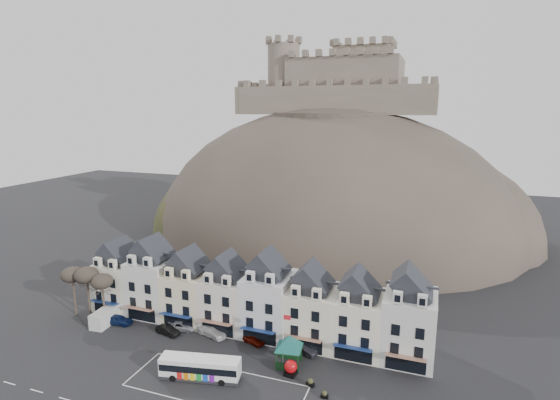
{
  "coord_description": "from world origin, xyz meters",
  "views": [
    {
      "loc": [
        25.7,
        -41.17,
        33.63
      ],
      "look_at": [
        2.25,
        24.0,
        18.99
      ],
      "focal_mm": 28.0,
      "sensor_mm": 36.0,
      "label": 1
    }
  ],
  "objects_px": {
    "red_buoy": "(291,368)",
    "car_black": "(168,330)",
    "car_maroon": "(254,340)",
    "car_navy": "(118,320)",
    "bus_shelter": "(289,342)",
    "flagpole": "(284,336)",
    "bus": "(200,367)",
    "car_white": "(212,331)",
    "car_charcoal": "(303,348)",
    "car_silver": "(182,326)",
    "white_van": "(106,317)"
  },
  "relations": [
    {
      "from": "bus_shelter",
      "to": "flagpole",
      "type": "relative_size",
      "value": 0.9
    },
    {
      "from": "red_buoy",
      "to": "car_white",
      "type": "height_order",
      "value": "red_buoy"
    },
    {
      "from": "white_van",
      "to": "car_maroon",
      "type": "distance_m",
      "value": 24.58
    },
    {
      "from": "red_buoy",
      "to": "car_maroon",
      "type": "xyz_separation_m",
      "value": [
        -7.53,
        5.5,
        -0.44
      ]
    },
    {
      "from": "bus",
      "to": "car_navy",
      "type": "bearing_deg",
      "value": 145.86
    },
    {
      "from": "red_buoy",
      "to": "car_navy",
      "type": "bearing_deg",
      "value": 173.28
    },
    {
      "from": "red_buoy",
      "to": "car_silver",
      "type": "height_order",
      "value": "red_buoy"
    },
    {
      "from": "bus_shelter",
      "to": "car_silver",
      "type": "height_order",
      "value": "bus_shelter"
    },
    {
      "from": "car_maroon",
      "to": "car_navy",
      "type": "bearing_deg",
      "value": 115.56
    },
    {
      "from": "car_white",
      "to": "car_maroon",
      "type": "relative_size",
      "value": 1.43
    },
    {
      "from": "car_black",
      "to": "car_maroon",
      "type": "relative_size",
      "value": 1.12
    },
    {
      "from": "car_navy",
      "to": "car_maroon",
      "type": "height_order",
      "value": "car_navy"
    },
    {
      "from": "bus_shelter",
      "to": "car_maroon",
      "type": "xyz_separation_m",
      "value": [
        -6.61,
        3.43,
        -2.75
      ]
    },
    {
      "from": "flagpole",
      "to": "car_charcoal",
      "type": "relative_size",
      "value": 1.79
    },
    {
      "from": "bus",
      "to": "bus_shelter",
      "type": "relative_size",
      "value": 1.55
    },
    {
      "from": "white_van",
      "to": "car_maroon",
      "type": "xyz_separation_m",
      "value": [
        24.45,
        2.5,
        -0.58
      ]
    },
    {
      "from": "car_white",
      "to": "car_charcoal",
      "type": "relative_size",
      "value": 1.22
    },
    {
      "from": "bus_shelter",
      "to": "car_charcoal",
      "type": "height_order",
      "value": "bus_shelter"
    },
    {
      "from": "bus",
      "to": "car_charcoal",
      "type": "distance_m",
      "value": 14.58
    },
    {
      "from": "white_van",
      "to": "car_black",
      "type": "relative_size",
      "value": 1.33
    },
    {
      "from": "car_navy",
      "to": "car_white",
      "type": "distance_m",
      "value": 15.72
    },
    {
      "from": "car_silver",
      "to": "car_white",
      "type": "relative_size",
      "value": 0.91
    },
    {
      "from": "bus_shelter",
      "to": "flagpole",
      "type": "height_order",
      "value": "flagpole"
    },
    {
      "from": "white_van",
      "to": "car_black",
      "type": "distance_m",
      "value": 11.2
    },
    {
      "from": "flagpole",
      "to": "car_black",
      "type": "distance_m",
      "value": 19.62
    },
    {
      "from": "bus_shelter",
      "to": "red_buoy",
      "type": "xyz_separation_m",
      "value": [
        0.92,
        -2.07,
        -2.31
      ]
    },
    {
      "from": "car_navy",
      "to": "car_charcoal",
      "type": "distance_m",
      "value": 30.06
    },
    {
      "from": "red_buoy",
      "to": "bus_shelter",
      "type": "bearing_deg",
      "value": 113.93
    },
    {
      "from": "bus",
      "to": "car_maroon",
      "type": "bearing_deg",
      "value": 61.53
    },
    {
      "from": "car_black",
      "to": "car_charcoal",
      "type": "height_order",
      "value": "car_charcoal"
    },
    {
      "from": "car_black",
      "to": "car_white",
      "type": "distance_m",
      "value": 6.71
    },
    {
      "from": "car_black",
      "to": "car_maroon",
      "type": "height_order",
      "value": "car_black"
    },
    {
      "from": "car_charcoal",
      "to": "car_black",
      "type": "bearing_deg",
      "value": 116.98
    },
    {
      "from": "car_black",
      "to": "car_charcoal",
      "type": "bearing_deg",
      "value": -72.24
    },
    {
      "from": "car_black",
      "to": "bus_shelter",
      "type": "bearing_deg",
      "value": -81.85
    },
    {
      "from": "white_van",
      "to": "bus_shelter",
      "type": "bearing_deg",
      "value": -5.84
    },
    {
      "from": "bus",
      "to": "flagpole",
      "type": "relative_size",
      "value": 1.39
    },
    {
      "from": "bus",
      "to": "car_silver",
      "type": "bearing_deg",
      "value": 120.42
    },
    {
      "from": "white_van",
      "to": "car_navy",
      "type": "xyz_separation_m",
      "value": [
        1.97,
        0.53,
        -0.43
      ]
    },
    {
      "from": "bus",
      "to": "car_maroon",
      "type": "xyz_separation_m",
      "value": [
        3.03,
        10.02,
        -0.98
      ]
    },
    {
      "from": "red_buoy",
      "to": "car_black",
      "type": "height_order",
      "value": "red_buoy"
    },
    {
      "from": "car_navy",
      "to": "car_charcoal",
      "type": "height_order",
      "value": "car_navy"
    },
    {
      "from": "red_buoy",
      "to": "car_navy",
      "type": "distance_m",
      "value": 30.21
    },
    {
      "from": "red_buoy",
      "to": "car_charcoal",
      "type": "distance_m",
      "value": 5.52
    },
    {
      "from": "car_maroon",
      "to": "car_charcoal",
      "type": "height_order",
      "value": "car_charcoal"
    },
    {
      "from": "red_buoy",
      "to": "white_van",
      "type": "xyz_separation_m",
      "value": [
        -31.97,
        3.0,
        0.14
      ]
    },
    {
      "from": "car_silver",
      "to": "car_black",
      "type": "bearing_deg",
      "value": 137.31
    },
    {
      "from": "white_van",
      "to": "red_buoy",
      "type": "bearing_deg",
      "value": -9.5
    },
    {
      "from": "white_van",
      "to": "car_silver",
      "type": "distance_m",
      "value": 12.63
    },
    {
      "from": "white_van",
      "to": "car_navy",
      "type": "bearing_deg",
      "value": 10.99
    }
  ]
}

